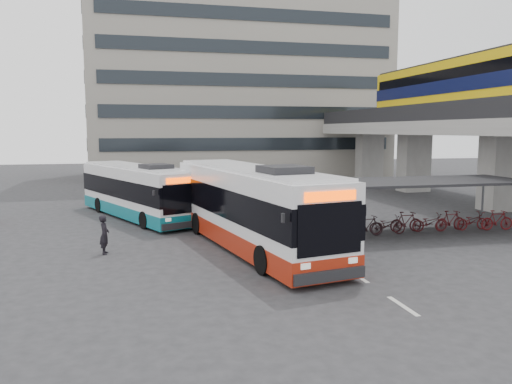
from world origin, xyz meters
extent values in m
plane|color=#28282B|center=(0.00, 0.00, 0.00)|extent=(120.00, 120.00, 0.00)
cube|color=gray|center=(17.00, 8.00, 2.30)|extent=(2.20, 1.60, 4.60)
cube|color=gray|center=(17.00, 18.00, 2.30)|extent=(2.20, 1.60, 4.60)
cube|color=gray|center=(17.00, 26.00, 2.30)|extent=(2.20, 1.60, 4.60)
cube|color=gray|center=(17.00, 12.00, 5.05)|extent=(8.00, 32.00, 0.90)
cube|color=black|center=(13.25, 12.00, 6.05)|extent=(0.35, 32.00, 1.10)
cube|color=black|center=(20.75, 12.00, 6.05)|extent=(0.35, 32.00, 1.10)
cube|color=#E1B90D|center=(17.00, 11.85, 7.60)|extent=(2.90, 20.00, 3.90)
cube|color=#090F36|center=(17.00, 11.85, 7.80)|extent=(2.98, 20.02, 0.90)
cube|color=black|center=(17.00, 11.85, 8.60)|extent=(2.96, 19.20, 0.70)
cube|color=black|center=(17.00, 11.85, 9.55)|extent=(2.70, 19.60, 0.25)
cylinder|color=#595B60|center=(3.70, 4.80, 1.20)|extent=(0.12, 0.12, 2.40)
cylinder|color=#595B60|center=(13.30, 4.80, 1.20)|extent=(0.12, 0.12, 2.40)
cylinder|color=#595B60|center=(3.70, 1.20, 1.20)|extent=(0.12, 0.12, 2.40)
cube|color=black|center=(8.50, 3.00, 2.48)|extent=(10.00, 4.00, 0.12)
imported|color=black|center=(4.50, 3.00, 0.45)|extent=(1.71, 0.60, 0.90)
imported|color=black|center=(5.64, 3.00, 0.50)|extent=(1.66, 0.47, 1.00)
imported|color=black|center=(6.79, 3.00, 0.45)|extent=(1.71, 0.60, 0.90)
imported|color=black|center=(7.93, 3.00, 0.50)|extent=(1.66, 0.47, 1.00)
imported|color=#350C0F|center=(9.07, 3.00, 0.45)|extent=(1.71, 0.60, 0.90)
imported|color=#3F0C0F|center=(10.21, 3.00, 0.50)|extent=(1.66, 0.47, 1.00)
imported|color=#490C0F|center=(11.36, 3.00, 0.45)|extent=(1.71, 0.60, 0.90)
imported|color=#540C0F|center=(12.50, 3.00, 0.50)|extent=(1.66, 0.47, 1.00)
cube|color=gray|center=(6.00, 36.00, 12.50)|extent=(30.00, 15.00, 25.00)
cube|color=beige|center=(2.50, -6.00, 0.01)|extent=(0.15, 1.60, 0.01)
cube|color=beige|center=(2.50, -3.00, 0.01)|extent=(0.15, 1.60, 0.01)
cube|color=beige|center=(2.50, 0.00, 0.01)|extent=(0.15, 1.60, 0.01)
cube|color=white|center=(-0.09, 1.96, 1.86)|extent=(4.86, 12.49, 2.80)
cube|color=#99200D|center=(-0.09, 1.96, 0.56)|extent=(4.90, 12.54, 0.76)
cube|color=black|center=(-0.09, 1.96, 1.99)|extent=(4.92, 12.53, 1.17)
cube|color=#F43F00|center=(1.06, -4.04, 2.90)|extent=(1.80, 0.42, 0.31)
cube|color=black|center=(0.48, -1.04, 3.48)|extent=(1.84, 1.89, 0.29)
cylinder|color=black|center=(-0.55, -2.11, 0.51)|extent=(0.49, 1.06, 1.02)
cylinder|color=black|center=(0.46, 5.55, 0.51)|extent=(0.49, 1.06, 1.02)
cube|color=white|center=(-4.79, 10.51, 1.62)|extent=(6.37, 10.66, 2.44)
cube|color=#0C6773|center=(-4.79, 10.51, 0.49)|extent=(6.42, 10.71, 0.67)
cube|color=black|center=(-4.79, 10.51, 1.73)|extent=(6.44, 10.70, 1.02)
cube|color=#F43F00|center=(-2.64, 5.64, 2.53)|extent=(1.48, 0.71, 0.27)
cube|color=black|center=(-3.72, 8.07, 3.04)|extent=(1.82, 1.85, 0.25)
cylinder|color=black|center=(-4.38, 6.97, 0.44)|extent=(0.60, 0.92, 0.89)
cylinder|color=black|center=(-5.04, 13.66, 0.44)|extent=(0.60, 0.92, 0.89)
imported|color=black|center=(-5.99, 2.12, 0.78)|extent=(0.40, 0.59, 1.56)
camera|label=1|loc=(-4.59, -18.14, 4.89)|focal=35.00mm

